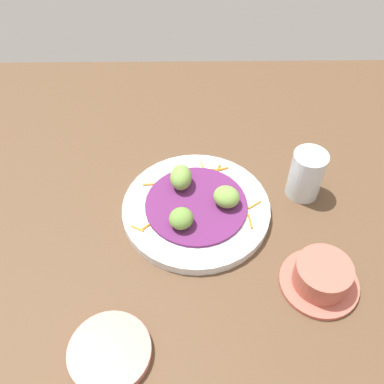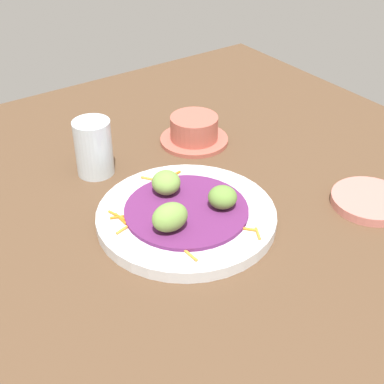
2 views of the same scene
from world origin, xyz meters
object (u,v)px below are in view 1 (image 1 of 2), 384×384
Objects in this scene: guac_scoop_right at (181,177)px; terracotta_bowl at (321,277)px; guac_scoop_left at (181,218)px; water_glass at (306,174)px; guac_scoop_center at (226,197)px; main_plate at (196,209)px; side_plate_small at (110,352)px.

guac_scoop_right is 30.38cm from terracotta_bowl.
guac_scoop_left is 0.45× the size of water_glass.
terracotta_bowl is at bearing 42.80° from guac_scoop_center.
main_plate is 6.57cm from guac_scoop_right.
main_plate is 25.18cm from terracotta_bowl.
water_glass is at bearing 112.27° from guac_scoop_left.
guac_scoop_center reaches higher than guac_scoop_left.
side_plate_small is at bearing -34.90° from guac_scoop_center.
guac_scoop_right is 0.55× the size of water_glass.
guac_scoop_right is (-4.67, -8.25, 0.33)cm from guac_scoop_center.
water_glass reaches higher than guac_scoop_center.
guac_scoop_center is at bearing -137.20° from terracotta_bowl.
guac_scoop_left is (4.76, -2.70, 3.25)cm from main_plate.
guac_scoop_center is (-0.05, 5.47, 3.31)cm from main_plate.
guac_scoop_left is 0.34× the size of terracotta_bowl.
main_plate is at bearing -89.52° from guac_scoop_center.
guac_scoop_left reaches higher than terracotta_bowl.
water_glass is (-0.12, 23.51, 0.34)cm from guac_scoop_right.
guac_scoop_left is at bearing 0.48° from guac_scoop_right.
guac_scoop_right is 0.44× the size of side_plate_small.
guac_scoop_right is at bearing -149.52° from main_plate.
terracotta_bowl is (15.46, 19.83, 1.37)cm from main_plate.
guac_scoop_center is 0.38× the size of terracotta_bowl.
terracotta_bowl is (15.50, 14.36, -1.95)cm from guac_scoop_center.
guac_scoop_right is 33.14cm from side_plate_small.
side_plate_small is at bearing -71.38° from terracotta_bowl.
guac_scoop_right reaches higher than side_plate_small.
side_plate_small is at bearing -26.23° from main_plate.
side_plate_small is (21.79, -10.39, -3.47)cm from guac_scoop_left.
guac_scoop_left is at bearing -67.73° from water_glass.
main_plate is 21.66cm from water_glass.
guac_scoop_center is at bearing -72.58° from water_glass.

